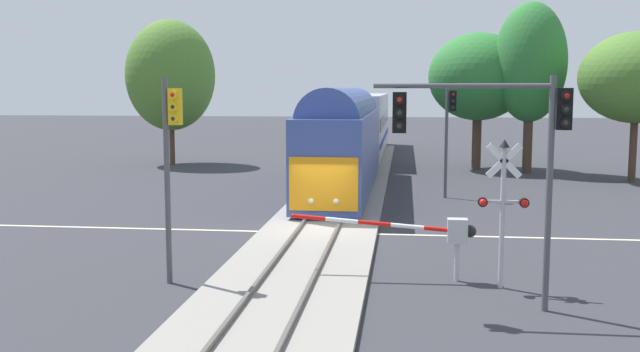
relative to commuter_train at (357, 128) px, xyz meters
The scene contains 13 objects.
ground_plane 21.41m from the commuter_train, 90.01° to the right, with size 220.00×220.00×0.00m, color #333338.
road_centre_stripe 21.40m from the commuter_train, 90.01° to the right, with size 44.00×0.20×0.01m.
railway_track 21.39m from the commuter_train, 90.01° to the right, with size 4.40×80.00×0.32m.
commuter_train is the anchor object (origin of this frame).
crossing_gate_near 27.98m from the commuter_train, 81.43° to the right, with size 5.30×0.40×1.86m.
crossing_signal_mast 28.86m from the commuter_train, 78.31° to the right, with size 1.36×0.44×4.10m.
traffic_signal_median 29.03m from the commuter_train, 96.40° to the right, with size 0.53×0.38×5.77m.
traffic_signal_near_right 30.77m from the commuter_train, 79.76° to the right, with size 4.72×0.38×5.78m.
traffic_signal_far_side 12.94m from the commuter_train, 65.52° to the right, with size 0.53×0.38×5.63m.
pine_left_background 14.04m from the commuter_train, behind, with size 6.29×6.29×10.25m.
maple_right_background 17.23m from the commuter_train, 13.60° to the right, with size 6.53×6.53×8.71m.
elm_centre_background 8.84m from the commuter_train, 11.92° to the left, with size 6.63×6.63×9.13m.
oak_far_right 11.82m from the commuter_train, ahead, with size 4.56×4.56×10.88m.
Camera 1 is at (3.19, -26.93, 5.49)m, focal length 40.79 mm.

